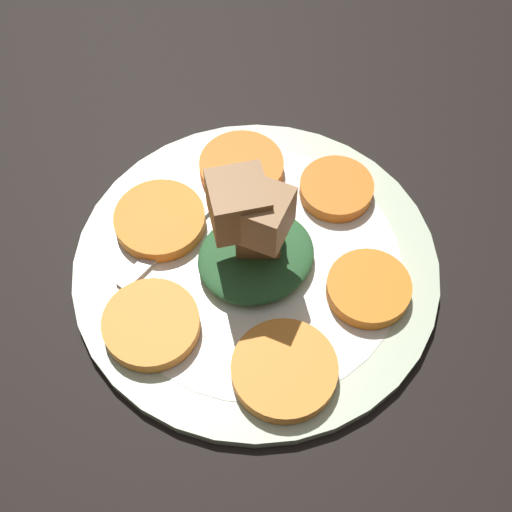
# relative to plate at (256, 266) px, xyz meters

# --- Properties ---
(table_slab) EXTENTS (1.20, 1.20, 0.02)m
(table_slab) POSITION_rel_plate_xyz_m (0.00, 0.00, -0.02)
(table_slab) COLOR black
(table_slab) RESTS_ON ground
(plate) EXTENTS (0.30, 0.30, 0.01)m
(plate) POSITION_rel_plate_xyz_m (0.00, 0.00, 0.00)
(plate) COLOR beige
(plate) RESTS_ON table_slab
(carrot_slice_0) EXTENTS (0.06, 0.06, 0.01)m
(carrot_slice_0) POSITION_rel_plate_xyz_m (-0.10, -0.02, 0.01)
(carrot_slice_0) COLOR orange
(carrot_slice_0) RESTS_ON plate
(carrot_slice_1) EXTENTS (0.08, 0.08, 0.01)m
(carrot_slice_1) POSITION_rel_plate_xyz_m (-0.04, -0.09, 0.01)
(carrot_slice_1) COLOR orange
(carrot_slice_1) RESTS_ON plate
(carrot_slice_2) EXTENTS (0.08, 0.08, 0.01)m
(carrot_slice_2) POSITION_rel_plate_xyz_m (0.05, -0.08, 0.01)
(carrot_slice_2) COLOR orange
(carrot_slice_2) RESTS_ON plate
(carrot_slice_3) EXTENTS (0.08, 0.08, 0.01)m
(carrot_slice_3) POSITION_rel_plate_xyz_m (0.10, 0.01, 0.01)
(carrot_slice_3) COLOR orange
(carrot_slice_3) RESTS_ON plate
(carrot_slice_4) EXTENTS (0.08, 0.08, 0.01)m
(carrot_slice_4) POSITION_rel_plate_xyz_m (0.04, 0.09, 0.01)
(carrot_slice_4) COLOR orange
(carrot_slice_4) RESTS_ON plate
(carrot_slice_5) EXTENTS (0.07, 0.07, 0.01)m
(carrot_slice_5) POSITION_rel_plate_xyz_m (-0.06, 0.07, 0.01)
(carrot_slice_5) COLOR orange
(carrot_slice_5) RESTS_ON plate
(center_pile) EXTENTS (0.10, 0.09, 0.10)m
(center_pile) POSITION_rel_plate_xyz_m (0.00, -0.00, 0.05)
(center_pile) COLOR #2D6033
(center_pile) RESTS_ON plate
(fork) EXTENTS (0.18, 0.07, 0.00)m
(fork) POSITION_rel_plate_xyz_m (0.01, -0.07, 0.01)
(fork) COLOR #B2B2B7
(fork) RESTS_ON plate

